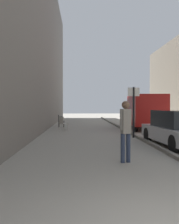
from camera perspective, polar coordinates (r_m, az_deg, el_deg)
ground_plane at (r=14.82m, az=3.21°, el=-4.96°), size 80.00×80.00×0.00m
building_facade_left at (r=15.87m, az=-17.67°, el=18.13°), size 3.62×40.00×12.45m
kerb_strip at (r=15.04m, az=9.23°, el=-4.65°), size 0.16×40.00×0.12m
pedestrian_main_foreground at (r=7.46m, az=8.02°, el=-3.32°), size 0.34×0.25×1.78m
delivery_van at (r=18.55m, az=12.09°, el=0.23°), size 2.42×5.67×2.37m
parked_car at (r=10.98m, az=19.23°, el=-3.52°), size 2.02×4.29×1.45m
street_sign_post at (r=13.35m, az=9.77°, el=0.98°), size 0.60×0.10×2.60m
cafe_chair_near_window at (r=16.98m, az=-5.97°, el=-2.31°), size 0.62×0.62×0.94m
cafe_chair_by_doorway at (r=19.82m, az=-6.53°, el=-1.78°), size 0.45×0.45×0.94m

